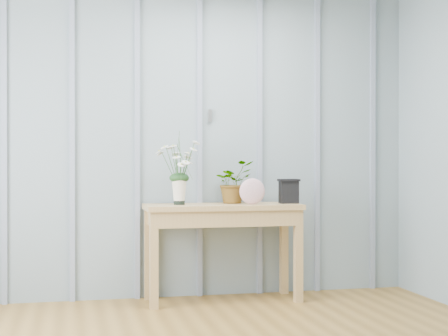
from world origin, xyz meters
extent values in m
cube|color=#8497A1|center=(0.00, 2.25, 1.25)|extent=(4.00, 0.01, 2.50)
cube|color=#AAAAAF|center=(0.34, 2.23, 1.45)|extent=(0.03, 0.01, 0.10)
cube|color=#818DA5|center=(-1.25, 2.23, 1.25)|extent=(0.04, 0.03, 2.50)
cube|color=#818DA5|center=(-0.75, 2.23, 1.25)|extent=(0.04, 0.03, 2.50)
cube|color=#818DA5|center=(-0.25, 2.23, 1.25)|extent=(0.04, 0.03, 2.50)
cube|color=#818DA5|center=(0.25, 2.23, 1.25)|extent=(0.04, 0.03, 2.50)
cube|color=#818DA5|center=(0.75, 2.23, 1.25)|extent=(0.04, 0.03, 2.50)
cube|color=#818DA5|center=(1.25, 2.23, 1.25)|extent=(0.04, 0.03, 2.50)
cube|color=#818DA5|center=(1.75, 2.23, 1.25)|extent=(0.04, 0.03, 2.50)
cube|color=tan|center=(0.39, 1.99, 0.73)|extent=(1.20, 0.45, 0.04)
cube|color=tan|center=(0.39, 1.99, 0.65)|extent=(1.13, 0.42, 0.12)
cube|color=tan|center=(-0.17, 1.81, 0.35)|extent=(0.06, 0.06, 0.71)
cube|color=tan|center=(0.94, 1.81, 0.35)|extent=(0.06, 0.06, 0.71)
cube|color=tan|center=(-0.17, 2.17, 0.35)|extent=(0.06, 0.06, 0.71)
cube|color=tan|center=(0.94, 2.17, 0.35)|extent=(0.06, 0.06, 0.71)
cylinder|color=black|center=(0.05, 2.00, 0.78)|extent=(0.08, 0.08, 0.05)
cone|color=white|center=(0.05, 2.00, 0.86)|extent=(0.14, 0.14, 0.20)
ellipsoid|color=#173A1A|center=(0.05, 2.00, 0.95)|extent=(0.15, 0.13, 0.08)
imported|color=#173A1A|center=(0.49, 2.08, 0.92)|extent=(0.39, 0.37, 0.34)
ellipsoid|color=#9B5075|center=(0.60, 1.91, 0.85)|extent=(0.20, 0.07, 0.20)
cube|color=black|center=(0.92, 1.97, 0.84)|extent=(0.14, 0.11, 0.17)
cube|color=black|center=(0.92, 1.97, 0.93)|extent=(0.16, 0.13, 0.02)
camera|label=1|loc=(-0.78, -3.17, 1.07)|focal=55.00mm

